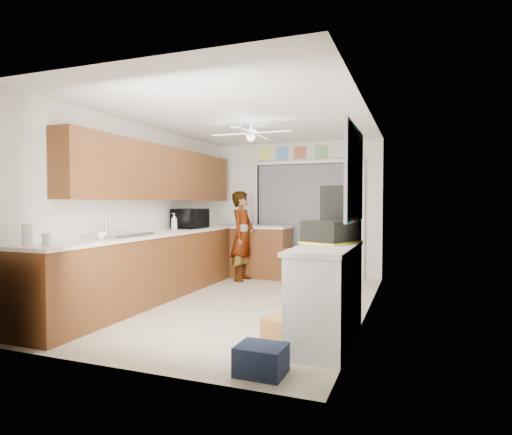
% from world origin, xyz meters
% --- Properties ---
extents(floor, '(5.00, 5.00, 0.00)m').
position_xyz_m(floor, '(0.00, 0.00, 0.00)').
color(floor, beige).
rests_on(floor, ground).
extents(ceiling, '(5.00, 5.00, 0.00)m').
position_xyz_m(ceiling, '(0.00, 0.00, 2.50)').
color(ceiling, white).
rests_on(ceiling, ground).
extents(wall_back, '(3.20, 0.00, 3.20)m').
position_xyz_m(wall_back, '(0.00, 2.50, 1.25)').
color(wall_back, white).
rests_on(wall_back, ground).
extents(wall_front, '(3.20, 0.00, 3.20)m').
position_xyz_m(wall_front, '(0.00, -2.50, 1.25)').
color(wall_front, white).
rests_on(wall_front, ground).
extents(wall_left, '(0.00, 5.00, 5.00)m').
position_xyz_m(wall_left, '(-1.60, 0.00, 1.25)').
color(wall_left, white).
rests_on(wall_left, ground).
extents(wall_right, '(0.00, 5.00, 5.00)m').
position_xyz_m(wall_right, '(1.60, 0.00, 1.25)').
color(wall_right, white).
rests_on(wall_right, ground).
extents(left_base_cabinets, '(0.60, 4.80, 0.90)m').
position_xyz_m(left_base_cabinets, '(-1.30, 0.00, 0.45)').
color(left_base_cabinets, brown).
rests_on(left_base_cabinets, floor).
extents(left_countertop, '(0.62, 4.80, 0.04)m').
position_xyz_m(left_countertop, '(-1.29, 0.00, 0.92)').
color(left_countertop, white).
rests_on(left_countertop, left_base_cabinets).
extents(upper_cabinets, '(0.32, 4.00, 0.80)m').
position_xyz_m(upper_cabinets, '(-1.44, 0.20, 1.80)').
color(upper_cabinets, brown).
rests_on(upper_cabinets, wall_left).
extents(sink_basin, '(0.50, 0.76, 0.06)m').
position_xyz_m(sink_basin, '(-1.29, -1.00, 0.95)').
color(sink_basin, silver).
rests_on(sink_basin, left_countertop).
extents(faucet, '(0.03, 0.03, 0.22)m').
position_xyz_m(faucet, '(-1.48, -1.00, 1.05)').
color(faucet, silver).
rests_on(faucet, left_countertop).
extents(peninsula_base, '(1.00, 0.60, 0.90)m').
position_xyz_m(peninsula_base, '(-0.50, 2.00, 0.45)').
color(peninsula_base, brown).
rests_on(peninsula_base, floor).
extents(peninsula_top, '(1.04, 0.64, 0.04)m').
position_xyz_m(peninsula_top, '(-0.50, 2.00, 0.92)').
color(peninsula_top, white).
rests_on(peninsula_top, peninsula_base).
extents(back_opening_recess, '(2.00, 0.06, 2.10)m').
position_xyz_m(back_opening_recess, '(0.25, 2.47, 1.05)').
color(back_opening_recess, black).
rests_on(back_opening_recess, wall_back).
extents(curtain_panel, '(1.90, 0.03, 2.05)m').
position_xyz_m(curtain_panel, '(0.25, 2.43, 1.05)').
color(curtain_panel, gray).
rests_on(curtain_panel, wall_back).
extents(door_trim_left, '(0.06, 0.04, 2.10)m').
position_xyz_m(door_trim_left, '(-0.77, 2.44, 1.05)').
color(door_trim_left, white).
rests_on(door_trim_left, wall_back).
extents(door_trim_right, '(0.06, 0.04, 2.10)m').
position_xyz_m(door_trim_right, '(1.27, 2.44, 1.05)').
color(door_trim_right, white).
rests_on(door_trim_right, wall_back).
extents(door_trim_head, '(2.10, 0.04, 0.06)m').
position_xyz_m(door_trim_head, '(0.25, 2.44, 2.12)').
color(door_trim_head, white).
rests_on(door_trim_head, wall_back).
extents(header_frame_0, '(0.22, 0.02, 0.22)m').
position_xyz_m(header_frame_0, '(-0.60, 2.47, 2.30)').
color(header_frame_0, '#EEFA53').
rests_on(header_frame_0, wall_back).
extents(header_frame_1, '(0.22, 0.02, 0.22)m').
position_xyz_m(header_frame_1, '(-0.25, 2.47, 2.30)').
color(header_frame_1, '#5299DC').
rests_on(header_frame_1, wall_back).
extents(header_frame_2, '(0.22, 0.02, 0.22)m').
position_xyz_m(header_frame_2, '(0.10, 2.47, 2.30)').
color(header_frame_2, '#B86145').
rests_on(header_frame_2, wall_back).
extents(header_frame_3, '(0.22, 0.02, 0.22)m').
position_xyz_m(header_frame_3, '(0.50, 2.47, 2.30)').
color(header_frame_3, '#63AE73').
rests_on(header_frame_3, wall_back).
extents(header_frame_4, '(0.22, 0.02, 0.22)m').
position_xyz_m(header_frame_4, '(0.90, 2.47, 2.30)').
color(header_frame_4, silver).
rests_on(header_frame_4, wall_back).
extents(route66_sign, '(0.22, 0.02, 0.26)m').
position_xyz_m(route66_sign, '(-0.95, 2.47, 2.30)').
color(route66_sign, silver).
rests_on(route66_sign, wall_back).
extents(right_counter_base, '(0.50, 1.40, 0.90)m').
position_xyz_m(right_counter_base, '(1.35, -1.20, 0.45)').
color(right_counter_base, white).
rests_on(right_counter_base, floor).
extents(right_counter_top, '(0.54, 1.44, 0.04)m').
position_xyz_m(right_counter_top, '(1.34, -1.20, 0.92)').
color(right_counter_top, white).
rests_on(right_counter_top, right_counter_base).
extents(abstract_painting, '(0.03, 1.15, 0.95)m').
position_xyz_m(abstract_painting, '(1.58, -1.00, 1.65)').
color(abstract_painting, '#F75B76').
rests_on(abstract_painting, wall_right).
extents(ceiling_fan, '(1.14, 1.14, 0.24)m').
position_xyz_m(ceiling_fan, '(0.00, 0.20, 2.32)').
color(ceiling_fan, white).
rests_on(ceiling_fan, ceiling).
extents(microwave, '(0.43, 0.60, 0.32)m').
position_xyz_m(microwave, '(-1.33, 0.86, 1.10)').
color(microwave, black).
rests_on(microwave, left_countertop).
extents(soap_bottle, '(0.13, 0.13, 0.26)m').
position_xyz_m(soap_bottle, '(-1.38, 0.44, 1.07)').
color(soap_bottle, silver).
rests_on(soap_bottle, left_countertop).
extents(cup, '(0.13, 0.13, 0.09)m').
position_xyz_m(cup, '(-1.25, -1.36, 0.99)').
color(cup, white).
rests_on(cup, left_countertop).
extents(jar_a, '(0.11, 0.11, 0.13)m').
position_xyz_m(jar_a, '(-1.19, -2.20, 1.00)').
color(jar_a, silver).
rests_on(jar_a, left_countertop).
extents(paper_towel_roll, '(0.12, 0.12, 0.22)m').
position_xyz_m(paper_towel_roll, '(-1.39, -2.25, 1.05)').
color(paper_towel_roll, white).
rests_on(paper_towel_roll, left_countertop).
extents(suitcase, '(0.59, 0.66, 0.24)m').
position_xyz_m(suitcase, '(1.32, -0.84, 1.06)').
color(suitcase, black).
rests_on(suitcase, right_counter_top).
extents(suitcase_rim, '(0.63, 0.70, 0.02)m').
position_xyz_m(suitcase_rim, '(1.32, -0.84, 0.95)').
color(suitcase_rim, yellow).
rests_on(suitcase_rim, suitcase).
extents(suitcase_lid, '(0.40, 0.19, 0.50)m').
position_xyz_m(suitcase_lid, '(1.32, -0.55, 1.31)').
color(suitcase_lid, black).
rests_on(suitcase_lid, suitcase).
extents(cardboard_box, '(0.48, 0.42, 0.25)m').
position_xyz_m(cardboard_box, '(1.00, -1.45, 0.12)').
color(cardboard_box, '#9E6D31').
rests_on(cardboard_box, floor).
extents(navy_crate, '(0.39, 0.32, 0.23)m').
position_xyz_m(navy_crate, '(1.02, -2.20, 0.12)').
color(navy_crate, '#151F36').
rests_on(navy_crate, floor).
extents(cabinet_door_panel, '(0.47, 0.30, 0.65)m').
position_xyz_m(cabinet_door_panel, '(0.42, 1.04, 0.33)').
color(cabinet_door_panel, brown).
rests_on(cabinet_door_panel, floor).
extents(man, '(0.40, 0.58, 1.56)m').
position_xyz_m(man, '(-0.69, 1.55, 0.78)').
color(man, white).
rests_on(man, floor).
extents(dog, '(0.30, 0.51, 0.37)m').
position_xyz_m(dog, '(0.41, 1.65, 0.19)').
color(dog, black).
rests_on(dog, floor).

